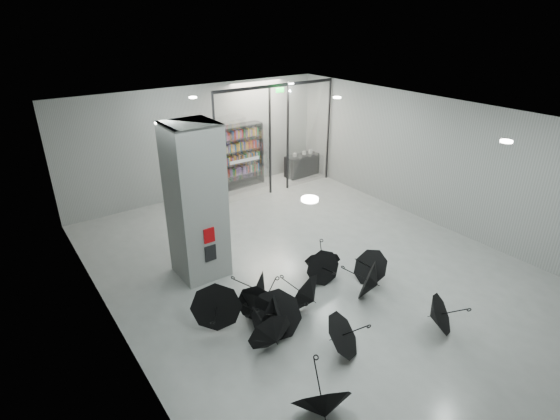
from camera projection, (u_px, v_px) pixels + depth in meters
room at (327, 173)px, 10.22m from camera, size 14.00×14.02×4.01m
column at (196, 203)px, 10.73m from camera, size 1.20×1.20×4.00m
fire_cabinet at (209, 235)px, 10.55m from camera, size 0.28×0.04×0.38m
info_panel at (211, 253)px, 10.76m from camera, size 0.30×0.03×0.42m
exit_sign at (280, 90)px, 15.00m from camera, size 0.30×0.06×0.15m
glass_partition at (277, 135)px, 15.83m from camera, size 5.06×0.08×4.00m
bookshelf at (236, 157)px, 16.61m from camera, size 2.24×0.56×2.44m
shop_counter at (302, 165)px, 18.15m from camera, size 1.51×0.69×0.88m
umbrella_cluster at (303, 311)px, 9.54m from camera, size 5.35×4.83×1.32m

